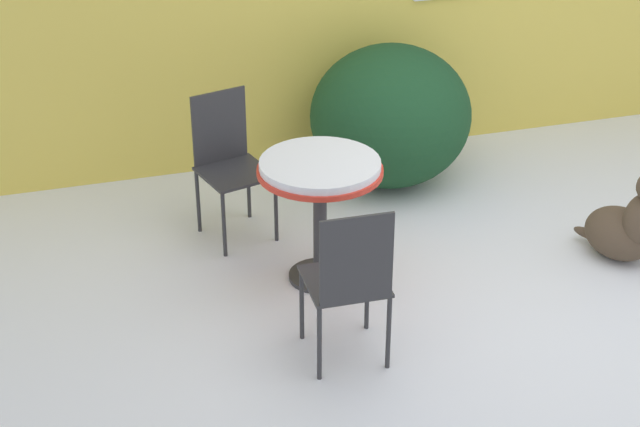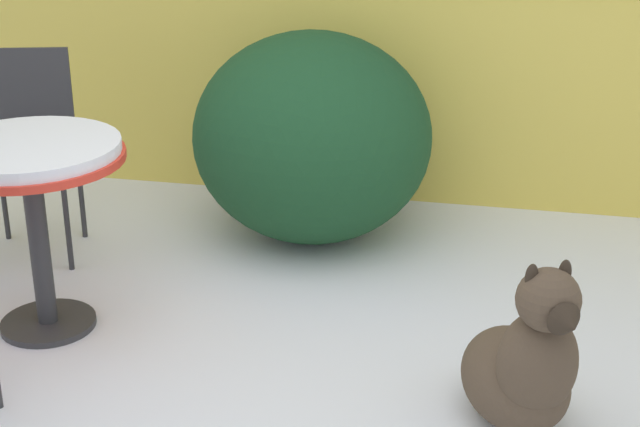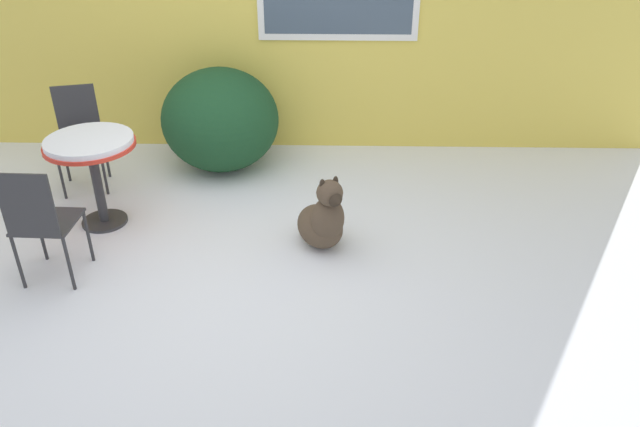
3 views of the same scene
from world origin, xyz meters
TOP-DOWN VIEW (x-y plane):
  - ground_plane at (0.00, 0.00)m, footprint 16.00×16.00m
  - shrub_left at (-0.25, 1.65)m, footprint 1.08×1.04m
  - patio_table at (-1.07, 0.58)m, footprint 0.69×0.69m
  - patio_chair_near_table at (-1.43, 1.26)m, footprint 0.48×0.48m
  - patio_chair_far_side at (-1.16, -0.22)m, footprint 0.40×0.40m
  - dog at (0.72, 0.25)m, footprint 0.49×0.59m

SIDE VIEW (x-z plane):
  - ground_plane at x=0.00m, z-range 0.00..0.00m
  - dog at x=0.72m, z-range -0.09..0.55m
  - shrub_left at x=-0.25m, z-range 0.00..0.96m
  - patio_chair_near_table at x=-1.43m, z-range 0.04..0.94m
  - patio_chair_far_side at x=-1.16m, z-range 0.04..0.94m
  - patio_table at x=-1.07m, z-range 0.24..0.99m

